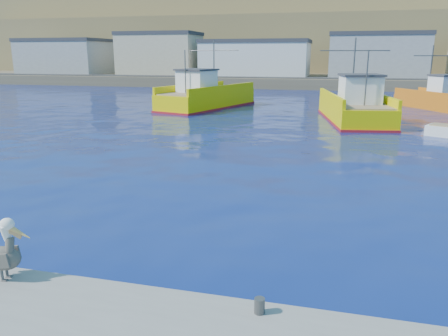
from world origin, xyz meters
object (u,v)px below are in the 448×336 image
object	(u,v)px
trawler_yellow_a	(206,97)
boat_orange	(436,98)
pelican	(4,253)
trawler_yellow_b	(355,108)

from	to	relation	value
trawler_yellow_a	boat_orange	world-z (taller)	trawler_yellow_a
trawler_yellow_a	boat_orange	bearing A→B (deg)	12.68
boat_orange	pelican	distance (m)	43.13
trawler_yellow_b	boat_orange	xyz separation A→B (m)	(7.99, 10.72, -0.03)
trawler_yellow_b	boat_orange	world-z (taller)	trawler_yellow_b
pelican	trawler_yellow_b	bearing A→B (deg)	74.78
trawler_yellow_a	trawler_yellow_b	distance (m)	15.24
trawler_yellow_a	boat_orange	xyz separation A→B (m)	(22.11, 4.98, -0.08)
trawler_yellow_b	boat_orange	bearing A→B (deg)	53.30
trawler_yellow_a	trawler_yellow_b	xyz separation A→B (m)	(14.11, -5.75, -0.04)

